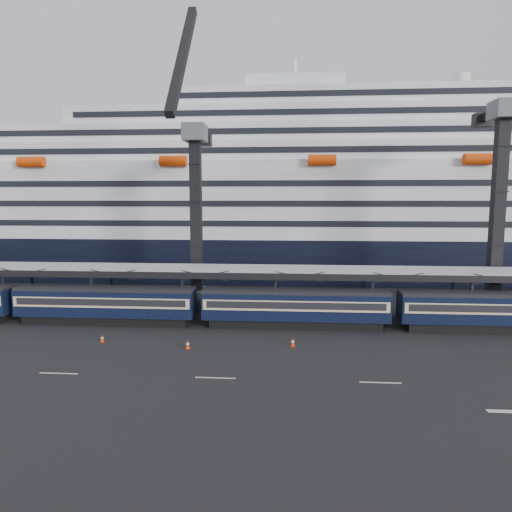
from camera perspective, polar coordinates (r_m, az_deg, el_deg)
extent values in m
plane|color=black|center=(39.26, 17.09, -12.74)|extent=(260.00, 260.00, 0.00)
cube|color=beige|center=(38.68, -23.44, -13.30)|extent=(3.00, 0.15, 0.02)
cube|color=beige|center=(34.97, -5.10, -14.93)|extent=(3.00, 0.15, 0.02)
cube|color=beige|center=(35.19, 15.29, -15.02)|extent=(3.00, 0.15, 0.02)
cube|color=beige|center=(33.77, 28.93, -16.64)|extent=(2.50, 0.40, 0.02)
cube|color=black|center=(51.48, -18.20, -7.51)|extent=(17.48, 2.40, 0.90)
cube|color=black|center=(51.06, -18.27, -5.56)|extent=(19.00, 2.80, 2.70)
cube|color=beige|center=(51.00, -18.29, -5.23)|extent=(18.62, 2.92, 1.05)
cube|color=black|center=(50.99, -18.29, -5.17)|extent=(17.86, 2.98, 0.70)
cube|color=black|center=(50.77, -18.34, -3.90)|extent=(19.00, 2.50, 0.35)
cube|color=black|center=(47.70, 4.87, -8.33)|extent=(17.48, 2.40, 0.90)
cube|color=black|center=(47.25, 4.90, -6.23)|extent=(19.00, 2.80, 2.70)
cube|color=beige|center=(47.18, 4.90, -5.87)|extent=(18.62, 2.92, 1.05)
cube|color=black|center=(47.17, 4.90, -5.81)|extent=(17.86, 2.98, 0.70)
cube|color=black|center=(46.93, 4.92, -4.44)|extent=(19.00, 2.50, 0.35)
cube|color=black|center=(51.96, 27.73, -7.84)|extent=(17.48, 2.40, 0.90)
cube|color=black|center=(51.56, 27.85, -5.91)|extent=(19.00, 2.80, 2.70)
cube|color=beige|center=(51.49, 27.87, -5.58)|extent=(18.62, 2.92, 1.05)
cube|color=black|center=(51.48, 27.87, -5.53)|extent=(17.86, 2.98, 0.70)
cube|color=black|center=(51.26, 27.94, -4.27)|extent=(19.00, 2.50, 0.35)
cube|color=#96999E|center=(51.31, 13.86, -1.76)|extent=(130.00, 6.00, 0.25)
cube|color=black|center=(48.44, 14.43, -2.66)|extent=(130.00, 0.25, 0.70)
cube|color=black|center=(54.28, 13.32, -1.59)|extent=(130.00, 0.25, 0.70)
cube|color=black|center=(57.61, -28.96, -4.22)|extent=(0.25, 0.25, 5.40)
cube|color=black|center=(62.28, -26.15, -3.27)|extent=(0.25, 0.25, 5.40)
cube|color=black|center=(52.83, -19.81, -4.70)|extent=(0.25, 0.25, 5.40)
cube|color=black|center=(57.89, -17.56, -3.61)|extent=(0.25, 0.25, 5.40)
cube|color=black|center=(49.64, -9.16, -5.11)|extent=(0.25, 0.25, 5.40)
cube|color=black|center=(54.99, -7.81, -3.89)|extent=(0.25, 0.25, 5.40)
cube|color=black|center=(48.34, 2.50, -5.36)|extent=(0.25, 0.25, 5.40)
cube|color=black|center=(53.82, 2.68, -4.08)|extent=(0.25, 0.25, 5.40)
cube|color=black|center=(49.08, 14.31, -5.38)|extent=(0.25, 0.25, 5.40)
cube|color=black|center=(54.49, 13.28, -4.12)|extent=(0.25, 0.25, 5.40)
cube|color=black|center=(51.79, 25.31, -5.20)|extent=(0.25, 0.25, 5.40)
cube|color=black|center=(56.94, 23.29, -4.03)|extent=(0.25, 0.25, 5.40)
cube|color=black|center=(83.00, 10.15, 0.32)|extent=(200.00, 28.00, 7.00)
cube|color=silver|center=(82.44, 10.30, 6.89)|extent=(190.00, 26.88, 12.00)
cube|color=silver|center=(82.77, 10.42, 12.08)|extent=(160.00, 24.64, 3.00)
cube|color=black|center=(70.54, 11.52, 12.95)|extent=(153.60, 0.12, 0.90)
cube|color=silver|center=(83.10, 10.46, 14.14)|extent=(124.00, 21.84, 3.00)
cube|color=black|center=(72.29, 11.43, 15.21)|extent=(119.04, 0.12, 0.90)
cube|color=silver|center=(83.53, 10.51, 16.19)|extent=(90.00, 19.04, 3.00)
cube|color=black|center=(74.15, 11.35, 17.35)|extent=(86.40, 0.12, 0.90)
cube|color=silver|center=(84.06, 10.56, 18.20)|extent=(56.00, 16.24, 3.00)
cube|color=black|center=(76.11, 11.27, 19.38)|extent=(53.76, 0.12, 0.90)
cube|color=silver|center=(84.14, 4.83, 20.03)|extent=(16.00, 12.00, 2.50)
cylinder|color=silver|center=(88.99, 24.27, 19.06)|extent=(2.80, 2.80, 3.00)
cylinder|color=#D93B06|center=(78.74, -26.27, 10.50)|extent=(4.00, 1.60, 1.60)
cylinder|color=#D93B06|center=(70.36, -10.30, 11.61)|extent=(4.00, 1.60, 1.60)
cylinder|color=#D93B06|center=(68.34, 8.26, 11.78)|extent=(4.00, 1.60, 1.60)
cylinder|color=#D93B06|center=(73.20, 26.03, 10.83)|extent=(4.00, 1.60, 1.60)
cube|color=#4E5156|center=(57.44, -7.33, -5.15)|extent=(4.50, 4.50, 2.00)
cube|color=black|center=(56.19, -7.49, 4.87)|extent=(1.30, 1.30, 18.00)
cube|color=#4E5156|center=(56.71, -7.66, 15.02)|extent=(2.60, 3.20, 2.00)
cube|color=black|center=(52.62, -9.19, 23.32)|extent=(0.90, 12.26, 14.37)
cube|color=black|center=(59.15, -7.14, 14.69)|extent=(0.90, 5.04, 0.90)
cube|color=black|center=(61.58, -6.66, 14.21)|extent=(2.20, 1.60, 1.60)
cube|color=#4E5156|center=(60.16, 27.37, -5.33)|extent=(4.50, 4.50, 2.00)
cube|color=black|center=(58.94, 27.97, 5.18)|extent=(1.30, 1.30, 20.00)
cube|color=#4E5156|center=(59.76, 28.60, 15.77)|extent=(2.60, 3.20, 2.00)
cube|color=black|center=(62.30, 27.51, 15.44)|extent=(0.90, 5.60, 0.90)
cube|color=black|center=(64.83, 26.50, 14.95)|extent=(2.20, 1.60, 1.60)
cube|color=#D93B06|center=(45.22, -18.66, -10.12)|extent=(0.35, 0.35, 0.04)
cone|color=#D93B06|center=(45.12, -18.68, -9.69)|extent=(0.30, 0.30, 0.67)
cylinder|color=white|center=(45.12, -18.68, -9.69)|extent=(0.25, 0.25, 0.11)
cube|color=#D93B06|center=(41.59, -8.54, -11.33)|extent=(0.40, 0.40, 0.04)
cone|color=#D93B06|center=(41.46, -8.55, -10.80)|extent=(0.34, 0.34, 0.76)
cylinder|color=white|center=(41.46, -8.55, -10.80)|extent=(0.29, 0.29, 0.13)
cube|color=#D93B06|center=(41.88, 4.60, -11.14)|extent=(0.41, 0.41, 0.04)
cone|color=#D93B06|center=(41.75, 4.61, -10.61)|extent=(0.34, 0.34, 0.77)
cylinder|color=white|center=(41.75, 4.61, -10.61)|extent=(0.29, 0.29, 0.13)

